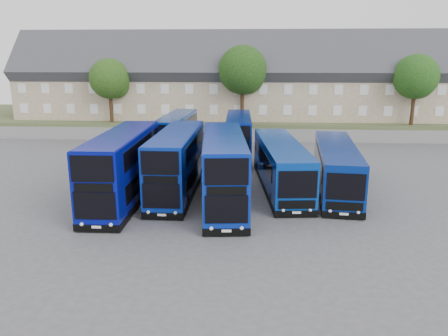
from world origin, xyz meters
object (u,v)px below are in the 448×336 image
tree_west (111,80)px  tree_east (417,78)px  dd_front_left (123,168)px  dd_front_mid (177,164)px  tree_mid (244,72)px  coach_east_a (281,166)px  tree_far (445,73)px

tree_west → tree_east: size_ratio=0.94×
dd_front_left → dd_front_mid: dd_front_left is taller
dd_front_mid → tree_mid: tree_mid is taller
dd_front_left → tree_mid: size_ratio=1.31×
dd_front_left → tree_mid: bearing=71.4°
coach_east_a → dd_front_mid: bearing=-173.0°
coach_east_a → tree_far: bearing=44.7°
tree_mid → tree_far: bearing=14.0°
dd_front_mid → tree_mid: (4.43, 22.39, 5.82)m
tree_mid → tree_west: bearing=-178.2°
dd_front_left → tree_far: bearing=41.7°
tree_far → coach_east_a: bearing=-129.9°
coach_east_a → tree_far: size_ratio=1.53×
coach_east_a → tree_east: size_ratio=1.62×
coach_east_a → tree_far: 35.97m
tree_west → tree_far: tree_far is taller
coach_east_a → dd_front_left: bearing=-167.3°
dd_front_mid → tree_west: bearing=118.4°
tree_east → tree_far: 9.23m
dd_front_left → tree_far: tree_far is taller
dd_front_left → dd_front_mid: (3.47, 1.95, -0.09)m
dd_front_left → coach_east_a: 11.73m
coach_east_a → tree_mid: size_ratio=1.44×
tree_mid → tree_far: 26.80m
tree_far → dd_front_left: bearing=-137.7°
dd_front_mid → tree_east: (24.43, 21.89, 5.14)m
dd_front_mid → tree_far: 42.31m
dd_front_left → tree_west: size_ratio=1.57×
tree_far → tree_west: bearing=-170.5°
dd_front_mid → tree_far: (30.43, 28.89, 5.48)m
dd_front_mid → coach_east_a: 7.86m
dd_front_mid → tree_mid: bearing=79.4°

